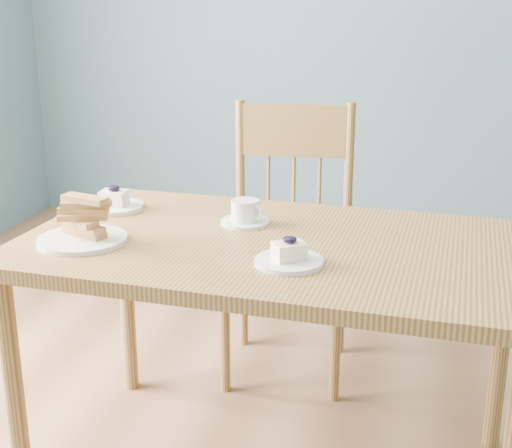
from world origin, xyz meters
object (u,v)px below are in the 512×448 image
dining_chair (288,240)px  biscotti_plate (81,227)px  dining_table (275,267)px  coffee_cup (245,214)px  cheesecake_plate_far (114,203)px  cheesecake_plate_near (289,257)px

dining_chair → biscotti_plate: (-0.42, -0.80, 0.27)m
dining_table → dining_chair: dining_chair is taller
dining_table → coffee_cup: bearing=134.3°
dining_table → biscotti_plate: 0.54m
cheesecake_plate_far → biscotti_plate: size_ratio=0.76×
cheesecake_plate_far → coffee_cup: (0.44, -0.05, 0.01)m
cheesecake_plate_near → biscotti_plate: bearing=176.2°
dining_chair → coffee_cup: (-0.03, -0.54, 0.26)m
dining_table → cheesecake_plate_far: 0.59m
dining_table → dining_chair: bearing=100.7°
cheesecake_plate_far → coffee_cup: size_ratio=1.28×
dining_table → biscotti_plate: biscotti_plate is taller
dining_chair → cheesecake_plate_far: dining_chair is taller
cheesecake_plate_near → dining_chair: bearing=100.7°
cheesecake_plate_far → coffee_cup: cheesecake_plate_far is taller
coffee_cup → biscotti_plate: (-0.39, -0.26, 0.01)m
cheesecake_plate_near → coffee_cup: (-0.19, 0.30, 0.01)m
cheesecake_plate_far → biscotti_plate: (0.05, -0.32, 0.02)m
cheesecake_plate_near → cheesecake_plate_far: bearing=150.5°
cheesecake_plate_far → biscotti_plate: bearing=-81.6°
coffee_cup → biscotti_plate: 0.47m
biscotti_plate → dining_chair: bearing=62.4°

